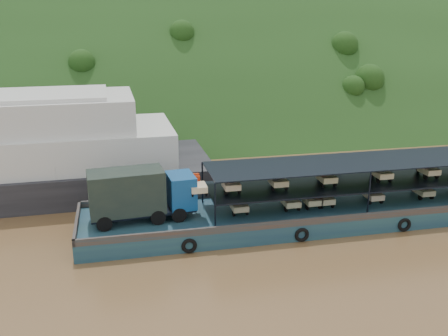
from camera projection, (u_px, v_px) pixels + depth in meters
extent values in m
plane|color=brown|center=(257.00, 216.00, 39.74)|extent=(160.00, 160.00, 0.00)
cube|color=#193312|center=(189.00, 122.00, 73.27)|extent=(140.00, 39.60, 39.60)
cube|color=#152E4A|center=(310.00, 213.00, 38.75)|extent=(35.00, 7.00, 1.20)
cube|color=#592D19|center=(295.00, 188.00, 41.66)|extent=(35.00, 0.20, 0.50)
cube|color=#592D19|center=(328.00, 220.00, 35.33)|extent=(35.00, 0.20, 0.50)
cube|color=#592D19|center=(77.00, 222.00, 34.93)|extent=(0.20, 7.00, 0.50)
torus|color=black|center=(189.00, 246.00, 33.41)|extent=(1.06, 0.26, 1.06)
torus|color=black|center=(302.00, 235.00, 35.05)|extent=(1.06, 0.26, 1.06)
torus|color=black|center=(404.00, 225.00, 36.69)|extent=(1.06, 0.26, 1.06)
cylinder|color=black|center=(104.00, 224.00, 33.99)|extent=(1.11, 0.47, 1.08)
cylinder|color=black|center=(102.00, 211.00, 36.06)|extent=(1.11, 0.47, 1.08)
cylinder|color=black|center=(158.00, 217.00, 35.04)|extent=(1.11, 0.47, 1.08)
cylinder|color=black|center=(152.00, 206.00, 37.11)|extent=(1.11, 0.47, 1.08)
cylinder|color=black|center=(179.00, 215.00, 35.47)|extent=(1.11, 0.47, 1.08)
cylinder|color=black|center=(172.00, 203.00, 37.54)|extent=(1.11, 0.47, 1.08)
cube|color=black|center=(143.00, 211.00, 35.78)|extent=(7.55, 3.01, 0.22)
cube|color=navy|center=(181.00, 190.00, 36.21)|extent=(2.06, 2.75, 2.38)
cube|color=black|center=(193.00, 183.00, 36.34)|extent=(0.25, 2.17, 0.98)
cube|color=black|center=(126.00, 192.00, 35.00)|extent=(5.41, 3.04, 3.03)
cube|color=black|center=(353.00, 182.00, 38.78)|extent=(23.00, 5.00, 0.12)
cube|color=black|center=(355.00, 162.00, 38.29)|extent=(23.00, 5.00, 0.08)
cylinder|color=black|center=(215.00, 206.00, 34.10)|extent=(0.12, 0.12, 3.30)
cylinder|color=black|center=(202.00, 182.00, 38.76)|extent=(0.12, 0.12, 3.30)
cylinder|color=black|center=(369.00, 193.00, 36.46)|extent=(0.12, 0.12, 3.30)
cylinder|color=black|center=(340.00, 173.00, 41.12)|extent=(0.12, 0.12, 3.30)
cylinder|color=black|center=(235.00, 204.00, 38.29)|extent=(0.12, 0.52, 0.52)
cylinder|color=black|center=(234.00, 213.00, 36.51)|extent=(0.14, 0.52, 0.52)
cylinder|color=black|center=(247.00, 212.00, 36.71)|extent=(0.14, 0.52, 0.52)
cube|color=beige|center=(239.00, 206.00, 36.83)|extent=(1.15, 1.50, 0.44)
cube|color=red|center=(236.00, 199.00, 37.85)|extent=(0.55, 0.80, 0.80)
cube|color=red|center=(236.00, 193.00, 37.51)|extent=(0.50, 0.10, 0.10)
cylinder|color=black|center=(284.00, 199.00, 39.11)|extent=(0.12, 0.52, 0.52)
cylinder|color=black|center=(286.00, 208.00, 37.33)|extent=(0.14, 0.52, 0.52)
cylinder|color=black|center=(299.00, 207.00, 37.54)|extent=(0.14, 0.52, 0.52)
cube|color=beige|center=(291.00, 202.00, 37.66)|extent=(1.15, 1.50, 0.44)
cube|color=red|center=(286.00, 195.00, 38.68)|extent=(0.55, 0.80, 0.80)
cube|color=red|center=(287.00, 189.00, 38.34)|extent=(0.50, 0.10, 0.10)
cylinder|color=black|center=(317.00, 197.00, 39.67)|extent=(0.12, 0.52, 0.52)
cylinder|color=black|center=(320.00, 206.00, 37.89)|extent=(0.14, 0.52, 0.52)
cylinder|color=black|center=(332.00, 204.00, 38.10)|extent=(0.14, 0.52, 0.52)
cube|color=beige|center=(325.00, 199.00, 38.22)|extent=(1.15, 1.50, 0.44)
cube|color=red|center=(319.00, 192.00, 39.24)|extent=(0.55, 0.80, 0.80)
cube|color=red|center=(320.00, 187.00, 38.90)|extent=(0.50, 0.10, 0.10)
cylinder|color=black|center=(364.00, 193.00, 40.51)|extent=(0.12, 0.52, 0.52)
cylinder|color=black|center=(369.00, 201.00, 38.73)|extent=(0.14, 0.52, 0.52)
cylinder|color=black|center=(381.00, 200.00, 38.94)|extent=(0.14, 0.52, 0.52)
cube|color=beige|center=(374.00, 195.00, 39.06)|extent=(1.15, 1.50, 0.44)
cube|color=red|center=(367.00, 188.00, 40.07)|extent=(0.55, 0.80, 0.80)
cube|color=red|center=(368.00, 183.00, 39.74)|extent=(0.50, 0.10, 0.10)
cylinder|color=black|center=(413.00, 189.00, 41.42)|extent=(0.12, 0.52, 0.52)
cylinder|color=black|center=(420.00, 197.00, 39.64)|extent=(0.14, 0.52, 0.52)
cylinder|color=black|center=(432.00, 196.00, 39.84)|extent=(0.14, 0.52, 0.52)
cube|color=#BCB485|center=(424.00, 191.00, 39.96)|extent=(1.15, 1.50, 0.44)
cube|color=#AE1B0B|center=(416.00, 184.00, 40.98)|extent=(0.55, 0.80, 0.80)
cube|color=#AE1B0B|center=(418.00, 179.00, 40.64)|extent=(0.50, 0.10, 0.10)
cylinder|color=black|center=(305.00, 198.00, 39.46)|extent=(0.12, 0.52, 0.52)
cylinder|color=black|center=(307.00, 207.00, 37.68)|extent=(0.14, 0.52, 0.52)
cylinder|color=black|center=(320.00, 206.00, 37.89)|extent=(0.14, 0.52, 0.52)
cube|color=beige|center=(312.00, 200.00, 38.01)|extent=(1.15, 1.50, 0.44)
cube|color=red|center=(307.00, 193.00, 39.02)|extent=(0.55, 0.80, 0.80)
cube|color=red|center=(308.00, 188.00, 38.69)|extent=(0.50, 0.10, 0.10)
cylinder|color=black|center=(227.00, 183.00, 37.64)|extent=(0.12, 0.52, 0.52)
cylinder|color=black|center=(226.00, 192.00, 35.86)|extent=(0.14, 0.52, 0.52)
cylinder|color=black|center=(239.00, 190.00, 36.07)|extent=(0.14, 0.52, 0.52)
cube|color=beige|center=(231.00, 185.00, 36.19)|extent=(1.15, 1.50, 0.44)
cube|color=red|center=(228.00, 178.00, 37.21)|extent=(0.55, 0.80, 0.80)
cube|color=red|center=(228.00, 172.00, 36.87)|extent=(0.50, 0.10, 0.10)
cylinder|color=black|center=(272.00, 180.00, 38.38)|extent=(0.12, 0.52, 0.52)
cylinder|color=black|center=(273.00, 188.00, 36.60)|extent=(0.14, 0.52, 0.52)
cylinder|color=black|center=(286.00, 187.00, 36.80)|extent=(0.14, 0.52, 0.52)
cube|color=#C0B687|center=(278.00, 182.00, 36.93)|extent=(1.15, 1.50, 0.44)
cube|color=#193496|center=(274.00, 174.00, 37.94)|extent=(0.55, 0.80, 0.80)
cube|color=#193496|center=(275.00, 169.00, 37.61)|extent=(0.50, 0.10, 0.10)
cylinder|color=black|center=(319.00, 176.00, 39.17)|extent=(0.12, 0.52, 0.52)
cylinder|color=black|center=(322.00, 184.00, 37.39)|extent=(0.14, 0.52, 0.52)
cylinder|color=black|center=(335.00, 183.00, 37.60)|extent=(0.14, 0.52, 0.52)
cube|color=tan|center=(327.00, 178.00, 37.72)|extent=(1.15, 1.50, 0.44)
cube|color=red|center=(321.00, 171.00, 38.73)|extent=(0.55, 0.80, 0.80)
cube|color=red|center=(323.00, 166.00, 38.40)|extent=(0.50, 0.10, 0.10)
cylinder|color=black|center=(373.00, 172.00, 40.11)|extent=(0.12, 0.52, 0.52)
cylinder|color=black|center=(378.00, 180.00, 38.33)|extent=(0.14, 0.52, 0.52)
cylinder|color=black|center=(390.00, 179.00, 38.53)|extent=(0.14, 0.52, 0.52)
cube|color=beige|center=(382.00, 174.00, 38.66)|extent=(1.15, 1.50, 0.44)
cube|color=beige|center=(375.00, 167.00, 39.67)|extent=(0.55, 0.80, 0.80)
cube|color=beige|center=(377.00, 162.00, 39.34)|extent=(0.50, 0.10, 0.10)
cylinder|color=black|center=(418.00, 169.00, 40.95)|extent=(0.12, 0.52, 0.52)
cylinder|color=black|center=(426.00, 176.00, 39.17)|extent=(0.14, 0.52, 0.52)
cylinder|color=black|center=(437.00, 175.00, 39.37)|extent=(0.14, 0.52, 0.52)
cube|color=beige|center=(429.00, 170.00, 39.49)|extent=(1.15, 1.50, 0.44)
cube|color=#AF0B16|center=(421.00, 164.00, 40.51)|extent=(0.55, 0.80, 0.80)
cube|color=#AF0B16|center=(423.00, 159.00, 40.17)|extent=(0.50, 0.10, 0.10)
cylinder|color=black|center=(195.00, 185.00, 37.14)|extent=(0.12, 0.52, 0.52)
cylinder|color=black|center=(192.00, 194.00, 35.37)|extent=(0.14, 0.52, 0.52)
cylinder|color=black|center=(206.00, 193.00, 35.57)|extent=(0.14, 0.52, 0.52)
cube|color=beige|center=(198.00, 187.00, 35.69)|extent=(1.15, 1.50, 0.44)
cube|color=red|center=(196.00, 180.00, 36.71)|extent=(0.55, 0.80, 0.80)
cube|color=red|center=(196.00, 174.00, 36.37)|extent=(0.50, 0.10, 0.10)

